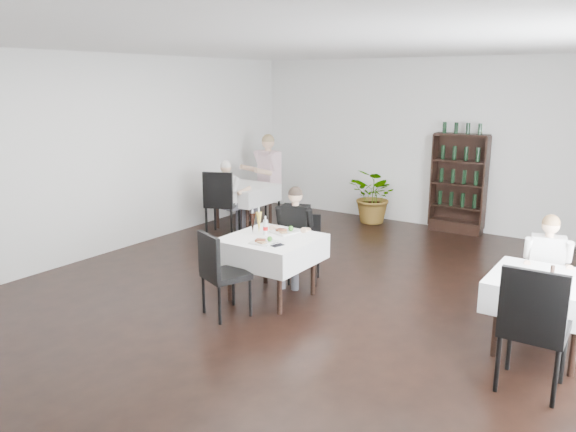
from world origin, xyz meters
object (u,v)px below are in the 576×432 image
object	(u,v)px
main_table	(272,249)
diner_main	(294,228)
potted_tree	(375,196)
wine_shelf	(458,184)

from	to	relation	value
main_table	diner_main	world-z (taller)	diner_main
main_table	diner_main	size ratio (longest dim) A/B	0.80
potted_tree	wine_shelf	bearing A→B (deg)	8.43
wine_shelf	diner_main	size ratio (longest dim) A/B	1.37
diner_main	wine_shelf	bearing A→B (deg)	75.57
potted_tree	diner_main	xyz separation A→B (m)	(0.51, -3.52, 0.23)
diner_main	potted_tree	bearing A→B (deg)	98.18
wine_shelf	potted_tree	world-z (taller)	wine_shelf
wine_shelf	diner_main	distance (m)	3.86
main_table	diner_main	xyz separation A→B (m)	(-0.06, 0.58, 0.12)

